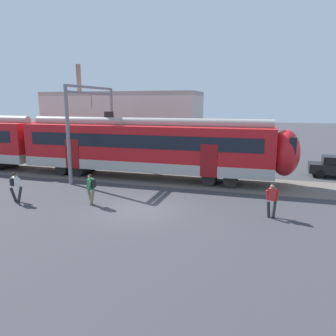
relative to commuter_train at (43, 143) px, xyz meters
The scene contains 8 objects.
ground_plane 13.05m from the commuter_train, 31.95° to the right, with size 160.00×160.00×0.00m, color #38383D.
track_bed 3.35m from the commuter_train, behind, with size 80.00×4.40×0.01m, color #605951.
commuter_train is the anchor object (origin of this frame).
pedestrian_white 8.66m from the commuter_train, 62.82° to the right, with size 0.66×0.56×1.67m.
pedestrian_green 10.70m from the commuter_train, 40.17° to the right, with size 0.62×0.58×1.67m.
pedestrian_red 18.41m from the commuter_train, 19.53° to the right, with size 0.63×0.60×1.67m.
catenary_gantry 4.91m from the commuter_train, ahead, with size 0.24×6.64×6.53m.
background_building 9.25m from the commuter_train, 72.49° to the left, with size 15.68×5.00×9.20m.
Camera 1 is at (5.99, -14.95, 5.37)m, focal length 35.00 mm.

